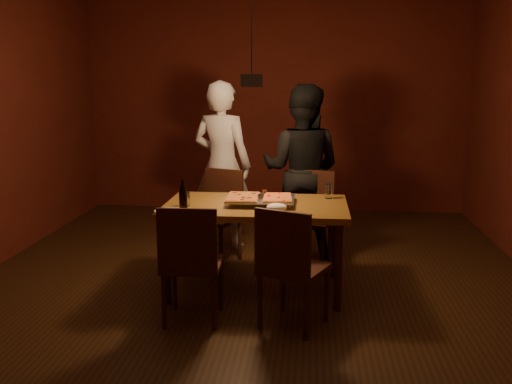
# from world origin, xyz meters

# --- Properties ---
(room_shell) EXTENTS (6.00, 6.00, 6.00)m
(room_shell) POSITION_xyz_m (0.00, 0.00, 1.40)
(room_shell) COLOR #38200F
(room_shell) RESTS_ON ground
(dining_table) EXTENTS (1.50, 0.90, 0.75)m
(dining_table) POSITION_xyz_m (0.04, -0.06, 0.68)
(dining_table) COLOR brown
(dining_table) RESTS_ON floor
(chair_far_left) EXTENTS (0.55, 0.55, 0.49)m
(chair_far_left) POSITION_xyz_m (-0.40, 0.73, 0.54)
(chair_far_left) COLOR #38190F
(chair_far_left) RESTS_ON floor
(chair_far_right) EXTENTS (0.50, 0.50, 0.49)m
(chair_far_right) POSITION_xyz_m (0.49, 0.73, 0.54)
(chair_far_right) COLOR #38190F
(chair_far_right) RESTS_ON floor
(chair_near_left) EXTENTS (0.43, 0.43, 0.49)m
(chair_near_left) POSITION_xyz_m (-0.36, -0.78, 0.54)
(chair_near_left) COLOR #38190F
(chair_near_left) RESTS_ON floor
(chair_near_right) EXTENTS (0.56, 0.56, 0.49)m
(chair_near_right) POSITION_xyz_m (0.35, -0.80, 0.54)
(chair_near_right) COLOR #38190F
(chair_near_right) RESTS_ON floor
(pizza_tray) EXTENTS (0.56, 0.47, 0.05)m
(pizza_tray) POSITION_xyz_m (0.08, -0.04, 0.77)
(pizza_tray) COLOR silver
(pizza_tray) RESTS_ON dining_table
(pizza_meat) EXTENTS (0.27, 0.41, 0.02)m
(pizza_meat) POSITION_xyz_m (-0.07, -0.06, 0.81)
(pizza_meat) COLOR maroon
(pizza_meat) RESTS_ON pizza_tray
(pizza_cheese) EXTENTS (0.26, 0.38, 0.02)m
(pizza_cheese) POSITION_xyz_m (0.22, -0.05, 0.81)
(pizza_cheese) COLOR gold
(pizza_cheese) RESTS_ON pizza_tray
(spatula) EXTENTS (0.12, 0.25, 0.04)m
(spatula) POSITION_xyz_m (0.08, -0.01, 0.81)
(spatula) COLOR silver
(spatula) RESTS_ON pizza_tray
(beer_bottle_a) EXTENTS (0.06, 0.06, 0.24)m
(beer_bottle_a) POSITION_xyz_m (-0.50, -0.34, 0.87)
(beer_bottle_a) COLOR black
(beer_bottle_a) RESTS_ON dining_table
(beer_bottle_b) EXTENTS (0.07, 0.07, 0.25)m
(beer_bottle_b) POSITION_xyz_m (-0.50, -0.35, 0.87)
(beer_bottle_b) COLOR black
(beer_bottle_b) RESTS_ON dining_table
(water_glass_left) EXTENTS (0.07, 0.07, 0.11)m
(water_glass_left) POSITION_xyz_m (-0.52, -0.18, 0.80)
(water_glass_left) COLOR silver
(water_glass_left) RESTS_ON dining_table
(water_glass_right) EXTENTS (0.06, 0.06, 0.12)m
(water_glass_right) POSITION_xyz_m (0.64, 0.22, 0.81)
(water_glass_right) COLOR silver
(water_glass_right) RESTS_ON dining_table
(plate_slice) EXTENTS (0.24, 0.24, 0.03)m
(plate_slice) POSITION_xyz_m (-0.60, -0.43, 0.76)
(plate_slice) COLOR white
(plate_slice) RESTS_ON dining_table
(napkin) EXTENTS (0.16, 0.12, 0.07)m
(napkin) POSITION_xyz_m (0.23, -0.32, 0.78)
(napkin) COLOR white
(napkin) RESTS_ON dining_table
(diner_white) EXTENTS (0.73, 0.59, 1.75)m
(diner_white) POSITION_xyz_m (-0.44, 1.22, 0.87)
(diner_white) COLOR silver
(diner_white) RESTS_ON floor
(diner_dark) EXTENTS (0.95, 0.81, 1.71)m
(diner_dark) POSITION_xyz_m (0.39, 1.08, 0.86)
(diner_dark) COLOR black
(diner_dark) RESTS_ON floor
(pendant_lamp) EXTENTS (0.18, 0.18, 1.10)m
(pendant_lamp) POSITION_xyz_m (0.00, 0.00, 1.76)
(pendant_lamp) COLOR black
(pendant_lamp) RESTS_ON ceiling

